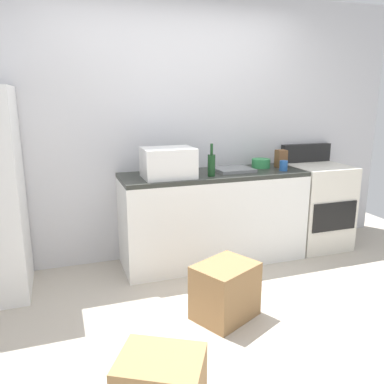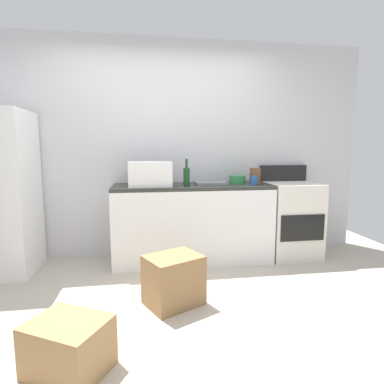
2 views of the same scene
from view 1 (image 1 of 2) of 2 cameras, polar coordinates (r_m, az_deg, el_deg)
The scene contains 12 objects.
ground_plane at distance 2.96m, azimuth 6.52°, elevation -19.30°, with size 6.00×6.00×0.00m, color #B2A899.
wall_back at distance 3.95m, azimuth -2.77°, elevation 9.22°, with size 5.00×0.10×2.60m, color silver.
kitchen_counter at distance 3.88m, azimuth 3.10°, elevation -3.68°, with size 1.80×0.60×0.90m.
stove_oven at distance 4.47m, azimuth 17.74°, elevation -1.77°, with size 0.60×0.61×1.10m.
microwave at distance 3.52m, azimuth -3.51°, elevation 4.30°, with size 0.46×0.34×0.27m, color white.
sink_basin at distance 3.86m, azimuth 6.09°, elevation 3.30°, with size 0.36×0.32×0.03m, color slate.
wine_bottle at distance 3.58m, azimuth 2.87°, elevation 4.07°, with size 0.07×0.07×0.30m.
coffee_mug at distance 3.96m, azimuth 13.27°, elevation 3.77°, with size 0.08×0.08×0.10m, color #2659A5.
knife_block at distance 4.15m, azimuth 12.90°, elevation 4.79°, with size 0.10×0.10×0.18m, color brown.
mixing_bowl at distance 4.09m, azimuth 10.06°, elevation 4.18°, with size 0.19×0.19×0.09m, color #338C4C.
cardboard_box_large at distance 2.99m, azimuth 4.88°, elevation -14.24°, with size 0.44×0.35×0.42m, color olive.
cardboard_box_medium at distance 2.26m, azimuth -4.59°, elevation -26.24°, with size 0.44×0.34×0.32m, color #A37A4C.
Camera 1 is at (-1.10, -2.23, 1.61)m, focal length 36.40 mm.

